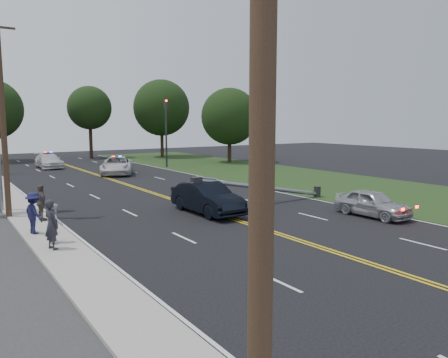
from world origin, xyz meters
TOP-DOWN VIEW (x-y plane):
  - ground at (0.00, 0.00)m, footprint 120.00×120.00m
  - sidewalk at (-8.40, 10.00)m, footprint 1.80×70.00m
  - grass_verge at (13.50, 10.00)m, footprint 12.00×80.00m
  - centerline_yellow at (0.00, 10.00)m, footprint 0.36×80.00m
  - traffic_signal at (8.30, 30.00)m, footprint 0.28×0.41m
  - fallen_streetlight at (4.19, 8.00)m, footprint 9.36×0.44m
  - utility_pole_near at (-9.20, -8.00)m, footprint 1.60×0.28m
  - utility_pole_mid at (-9.20, 12.00)m, footprint 1.60×0.28m
  - tree_7 at (5.09, 45.71)m, footprint 5.61×5.61m
  - tree_8 at (13.72, 42.37)m, footprint 7.50×7.50m
  - tree_9 at (16.86, 30.77)m, footprint 6.60×6.60m
  - crashed_sedan at (-0.32, 7.68)m, footprint 1.81×5.00m
  - waiting_sedan at (6.25, 2.37)m, footprint 1.67×4.02m
  - emergency_a at (1.73, 26.81)m, footprint 4.77×6.35m
  - emergency_b at (-2.29, 35.95)m, footprint 2.13×5.21m
  - bystander_a at (-8.67, 4.95)m, footprint 0.63×0.78m
  - bystander_b at (-8.36, 5.86)m, footprint 0.70×0.84m
  - bystander_c at (-8.78, 7.72)m, footprint 0.94×1.27m
  - bystander_d at (-8.02, 10.10)m, footprint 0.62×1.08m

SIDE VIEW (x-z plane):
  - ground at x=0.00m, z-range 0.00..0.00m
  - grass_verge at x=13.50m, z-range 0.00..0.01m
  - centerline_yellow at x=0.00m, z-range 0.01..0.01m
  - sidewalk at x=-8.40m, z-range 0.00..0.12m
  - waiting_sedan at x=6.25m, z-range 0.00..1.36m
  - emergency_b at x=-2.29m, z-range 0.00..1.51m
  - emergency_a at x=1.73m, z-range 0.00..1.60m
  - crashed_sedan at x=-0.32m, z-range 0.00..1.64m
  - bystander_b at x=-8.36m, z-range 0.12..1.66m
  - fallen_streetlight at x=4.19m, z-range -0.04..1.88m
  - bystander_d at x=-8.02m, z-range 0.12..1.84m
  - bystander_c at x=-8.78m, z-range 0.12..1.88m
  - bystander_a at x=-8.67m, z-range 0.12..1.98m
  - traffic_signal at x=8.30m, z-range 0.68..7.73m
  - utility_pole_near at x=-9.20m, z-range 0.08..10.08m
  - utility_pole_mid at x=-9.20m, z-range 0.08..10.08m
  - tree_9 at x=16.86m, z-range 1.02..9.68m
  - tree_7 at x=5.09m, z-range 1.85..11.18m
  - tree_8 at x=13.72m, z-range 1.41..11.76m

